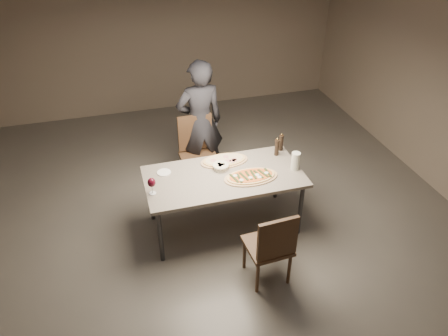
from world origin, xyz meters
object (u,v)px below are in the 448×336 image
object	(u,v)px
diner	(200,123)
dining_table	(224,179)
bread_basket	(221,166)
chair_near	(272,245)
zucchini_pizza	(251,177)
pepper_mill_left	(281,142)
ham_pizza	(224,160)
chair_far	(198,149)
carafe	(295,161)

from	to	relation	value
diner	dining_table	bearing A→B (deg)	86.65
bread_basket	chair_near	distance (m)	1.17
zucchini_pizza	pepper_mill_left	distance (m)	0.73
ham_pizza	pepper_mill_left	xyz separation A→B (m)	(0.75, 0.06, 0.09)
ham_pizza	diner	size ratio (longest dim) A/B	0.33
chair_near	diner	size ratio (longest dim) A/B	0.53
chair_near	chair_far	world-z (taller)	chair_far
dining_table	bread_basket	distance (m)	0.17
chair_far	bread_basket	bearing A→B (deg)	95.49
ham_pizza	bread_basket	distance (m)	0.17
carafe	diner	bearing A→B (deg)	124.92
diner	chair_near	bearing A→B (deg)	92.16
bread_basket	zucchini_pizza	bearing A→B (deg)	-43.43
bread_basket	pepper_mill_left	size ratio (longest dim) A/B	0.84
chair_near	chair_far	size ratio (longest dim) A/B	0.91
pepper_mill_left	diner	bearing A→B (deg)	137.62
bread_basket	chair_near	world-z (taller)	chair_near
dining_table	carafe	size ratio (longest dim) A/B	8.43
pepper_mill_left	diner	distance (m)	1.14
carafe	chair_far	world-z (taller)	chair_far
zucchini_pizza	chair_near	bearing A→B (deg)	-93.66
bread_basket	chair_near	xyz separation A→B (m)	(0.22, -1.12, -0.27)
pepper_mill_left	ham_pizza	bearing A→B (deg)	-175.05
pepper_mill_left	diner	world-z (taller)	diner
chair_near	diner	xyz separation A→B (m)	(-0.23, 2.10, 0.35)
carafe	ham_pizza	bearing A→B (deg)	153.33
chair_near	chair_far	xyz separation A→B (m)	(-0.31, 1.92, 0.05)
ham_pizza	carafe	distance (m)	0.84
pepper_mill_left	carafe	bearing A→B (deg)	-90.00
zucchini_pizza	diner	xyz separation A→B (m)	(-0.29, 1.25, 0.10)
ham_pizza	carafe	size ratio (longest dim) A/B	2.69
chair_near	chair_far	bearing A→B (deg)	95.73
ham_pizza	carafe	bearing A→B (deg)	-35.57
pepper_mill_left	carafe	world-z (taller)	pepper_mill_left
dining_table	chair_near	xyz separation A→B (m)	(0.22, -0.98, -0.18)
ham_pizza	carafe	world-z (taller)	carafe
dining_table	pepper_mill_left	bearing A→B (deg)	22.52
dining_table	diner	world-z (taller)	diner
bread_basket	diner	size ratio (longest dim) A/B	0.11
chair_far	diner	xyz separation A→B (m)	(0.08, 0.18, 0.30)
carafe	chair_near	xyz separation A→B (m)	(-0.61, -0.89, -0.34)
chair_near	diner	world-z (taller)	diner
pepper_mill_left	diner	size ratio (longest dim) A/B	0.13
carafe	chair_far	xyz separation A→B (m)	(-0.93, 1.03, -0.29)
zucchini_pizza	bread_basket	xyz separation A→B (m)	(-0.28, 0.27, 0.02)
zucchini_pizza	bread_basket	bearing A→B (deg)	137.19
pepper_mill_left	dining_table	bearing A→B (deg)	-157.48
dining_table	ham_pizza	size ratio (longest dim) A/B	3.13
ham_pizza	pepper_mill_left	size ratio (longest dim) A/B	2.51
chair_far	zucchini_pizza	bearing A→B (deg)	108.11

